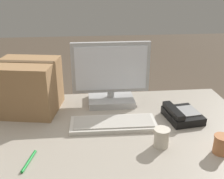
# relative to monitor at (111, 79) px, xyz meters

# --- Properties ---
(monitor) EXTENTS (0.47, 0.21, 0.39)m
(monitor) POSITION_rel_monitor_xyz_m (0.00, 0.00, 0.00)
(monitor) COLOR #B7B7B7
(monitor) RESTS_ON office_desk
(keyboard) EXTENTS (0.46, 0.18, 0.03)m
(keyboard) POSITION_rel_monitor_xyz_m (-0.01, -0.29, -0.15)
(keyboard) COLOR beige
(keyboard) RESTS_ON office_desk
(desk_phone) EXTENTS (0.20, 0.23, 0.07)m
(desk_phone) POSITION_rel_monitor_xyz_m (0.37, -0.25, -0.13)
(desk_phone) COLOR black
(desk_phone) RESTS_ON office_desk
(paper_cup_left) EXTENTS (0.08, 0.08, 0.09)m
(paper_cup_left) POSITION_rel_monitor_xyz_m (0.19, -0.49, -0.11)
(paper_cup_left) COLOR beige
(paper_cup_left) RESTS_ON office_desk
(paper_cup_right) EXTENTS (0.07, 0.07, 0.09)m
(paper_cup_right) POSITION_rel_monitor_xyz_m (0.44, -0.57, -0.12)
(paper_cup_right) COLOR #BC7547
(paper_cup_right) RESTS_ON office_desk
(cardboard_box) EXTENTS (0.39, 0.36, 0.30)m
(cardboard_box) POSITION_rel_monitor_xyz_m (-0.49, -0.05, -0.01)
(cardboard_box) COLOR #9E754C
(cardboard_box) RESTS_ON office_desk
(pen_marker) EXTENTS (0.04, 0.14, 0.01)m
(pen_marker) POSITION_rel_monitor_xyz_m (-0.41, -0.56, -0.16)
(pen_marker) COLOR #198C33
(pen_marker) RESTS_ON office_desk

